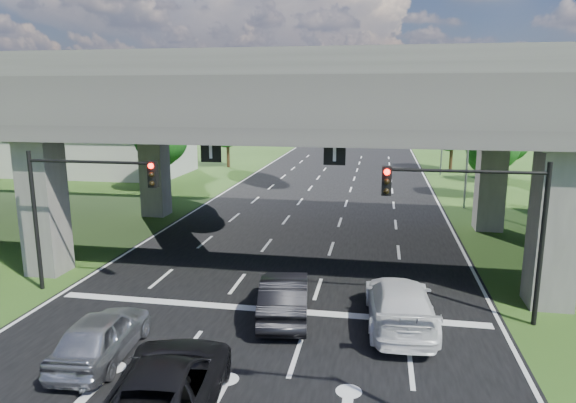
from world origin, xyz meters
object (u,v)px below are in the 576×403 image
(car_dark, at_px, (284,296))
(signal_right, at_px, (480,211))
(car_white, at_px, (400,304))
(signal_left, at_px, (80,196))
(streetlight_far, at_px, (464,129))
(car_silver, at_px, (102,335))
(car_trailing, at_px, (166,387))
(streetlight_beyond, at_px, (440,118))

(car_dark, bearing_deg, signal_right, 179.77)
(car_dark, distance_m, car_white, 4.24)
(signal_left, height_order, car_white, signal_left)
(signal_left, height_order, streetlight_far, streetlight_far)
(car_silver, height_order, car_trailing, car_trailing)
(streetlight_far, height_order, car_dark, streetlight_far)
(car_white, xyz_separation_m, car_trailing, (-6.14, -6.54, -0.02))
(car_trailing, bearing_deg, car_silver, -44.26)
(signal_right, height_order, streetlight_beyond, streetlight_beyond)
(streetlight_beyond, relative_size, car_trailing, 1.70)
(signal_left, xyz_separation_m, car_trailing, (6.82, -7.48, -3.34))
(signal_left, height_order, car_dark, signal_left)
(streetlight_beyond, bearing_deg, signal_left, -116.43)
(car_dark, distance_m, car_trailing, 6.80)
(streetlight_far, bearing_deg, car_silver, -119.71)
(streetlight_far, distance_m, streetlight_beyond, 16.00)
(streetlight_beyond, xyz_separation_m, car_dark, (-9.21, -37.00, -5.00))
(signal_right, distance_m, car_trailing, 12.04)
(car_white, bearing_deg, car_silver, 20.32)
(car_trailing, bearing_deg, signal_right, -146.94)
(signal_right, relative_size, car_dark, 1.22)
(streetlight_far, xyz_separation_m, streetlight_beyond, (0.00, 16.00, 0.00))
(car_dark, height_order, car_trailing, car_trailing)
(streetlight_far, height_order, streetlight_beyond, same)
(signal_right, relative_size, streetlight_far, 0.60)
(car_trailing, bearing_deg, car_white, -140.40)
(car_silver, relative_size, car_trailing, 0.78)
(car_dark, bearing_deg, streetlight_far, -121.65)
(signal_right, xyz_separation_m, streetlight_far, (2.27, 20.06, 1.66))
(signal_right, xyz_separation_m, car_white, (-2.69, -0.94, -3.32))
(streetlight_far, bearing_deg, streetlight_beyond, 90.00)
(car_trailing, bearing_deg, car_dark, -113.35)
(streetlight_far, relative_size, streetlight_beyond, 1.00)
(signal_right, bearing_deg, car_trailing, -139.73)
(signal_right, bearing_deg, streetlight_beyond, 86.39)
(signal_left, distance_m, car_silver, 7.06)
(car_white, bearing_deg, streetlight_far, -106.67)
(car_dark, bearing_deg, car_silver, 30.78)
(car_white, bearing_deg, signal_left, -7.52)
(streetlight_far, relative_size, car_silver, 2.18)
(car_white, bearing_deg, car_dark, -3.36)
(car_silver, bearing_deg, car_dark, -145.79)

